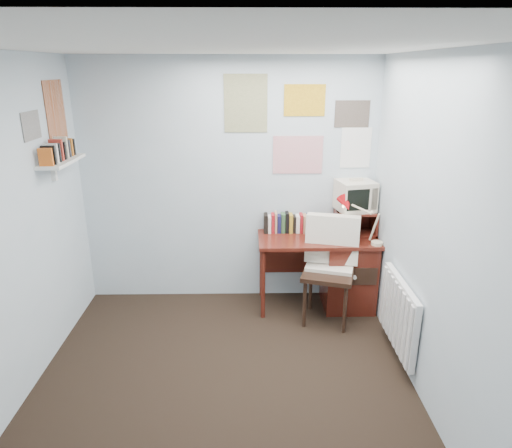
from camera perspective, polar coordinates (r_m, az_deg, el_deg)
The scene contains 14 objects.
ground at distance 3.68m, azimuth -4.19°, elevation -21.41°, with size 3.50×3.50×0.00m, color black.
back_wall at distance 4.69m, azimuth -3.44°, elevation 5.00°, with size 3.00×0.02×2.50m, color silver.
right_wall at distance 3.28m, azimuth 22.39°, elevation -2.67°, with size 0.02×3.50×2.50m, color silver.
ceiling at distance 2.81m, azimuth -5.49°, elevation 21.33°, with size 3.00×3.50×0.02m, color white.
desk at distance 4.81m, azimuth 10.79°, elevation -5.63°, with size 1.20×0.55×0.76m.
desk_chair at distance 4.46m, azimuth 9.02°, elevation -6.17°, with size 0.51×0.49×1.01m, color black.
desk_lamp at distance 4.49m, azimuth 15.08°, elevation -0.08°, with size 0.29×0.25×0.41m, color red.
tv_riser at distance 4.76m, azimuth 12.28°, elevation 0.22°, with size 0.40×0.30×0.25m, color #4E1A11.
crt_tv at distance 4.69m, azimuth 12.30°, elevation 3.66°, with size 0.35×0.32×0.33m, color beige.
book_row at distance 4.73m, azimuth 4.63°, elevation 0.29°, with size 0.60×0.14×0.22m, color #4E1A11.
radiator at distance 4.08m, azimuth 17.43°, elevation -10.72°, with size 0.09×0.80×0.60m, color white.
wall_shelf at distance 4.28m, azimuth -23.14°, elevation 7.23°, with size 0.20×0.62×0.24m, color white.
posters_back at distance 4.60m, azimuth 5.36°, elevation 12.28°, with size 1.20×0.01×0.90m, color white.
posters_left at distance 4.27m, azimuth -25.00°, elevation 12.15°, with size 0.01×0.70×0.60m, color white.
Camera 1 is at (0.20, -2.80, 2.38)m, focal length 32.00 mm.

